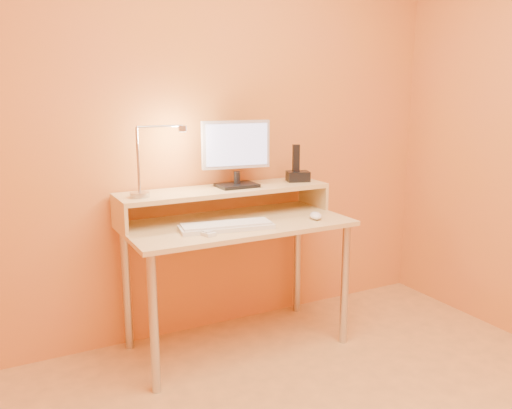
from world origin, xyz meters
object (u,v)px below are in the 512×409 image
remote_control (200,231)px  monitor_panel (236,144)px  lamp_base (140,195)px  mouse (316,216)px  phone_dock (298,176)px  keyboard (226,227)px

remote_control → monitor_panel: bearing=24.4°
monitor_panel → remote_control: (-0.34, -0.28, -0.39)m
lamp_base → mouse: (0.90, -0.27, -0.15)m
lamp_base → mouse: size_ratio=0.89×
monitor_panel → phone_dock: 0.45m
mouse → monitor_panel: bearing=161.5°
phone_dock → keyboard: (-0.59, -0.26, -0.18)m
lamp_base → phone_dock: 0.97m
keyboard → lamp_base: bearing=157.6°
monitor_panel → phone_dock: monitor_panel is taller
keyboard → remote_control: keyboard is taller
lamp_base → phone_dock: size_ratio=0.77×
monitor_panel → keyboard: (-0.19, -0.27, -0.39)m
monitor_panel → remote_control: 0.58m
phone_dock → remote_control: bearing=-142.3°
lamp_base → remote_control: 0.37m
lamp_base → phone_dock: phone_dock is taller
lamp_base → mouse: 0.95m
remote_control → keyboard: bearing=-12.9°
mouse → remote_control: (-0.67, 0.03, -0.01)m
mouse → lamp_base: bearing=-172.6°
remote_control → lamp_base: bearing=118.3°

